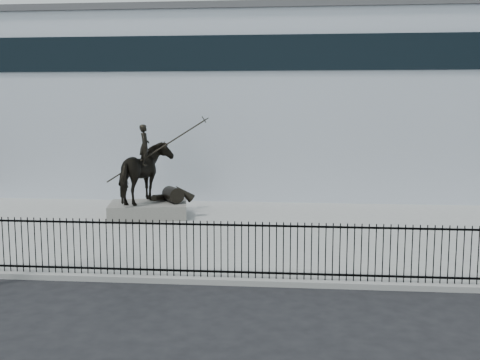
{
  "coord_description": "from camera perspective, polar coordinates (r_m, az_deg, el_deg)",
  "views": [
    {
      "loc": [
        1.08,
        -12.88,
        4.59
      ],
      "look_at": [
        -0.69,
        6.0,
        2.1
      ],
      "focal_mm": 42.0,
      "sensor_mm": 36.0,
      "label": 1
    }
  ],
  "objects": [
    {
      "name": "ground",
      "position": [
        13.72,
        0.53,
        -12.07
      ],
      "size": [
        120.0,
        120.0,
        0.0
      ],
      "primitive_type": "plane",
      "color": "black",
      "rests_on": "ground"
    },
    {
      "name": "plaza",
      "position": [
        20.42,
        2.2,
        -5.31
      ],
      "size": [
        30.0,
        12.0,
        0.15
      ],
      "primitive_type": "cube",
      "color": "gray",
      "rests_on": "ground"
    },
    {
      "name": "equestrian_statue",
      "position": [
        22.82,
        -9.23,
        0.67
      ],
      "size": [
        3.87,
        2.77,
        3.33
      ],
      "rotation": [
        0.0,
        0.0,
        0.19
      ],
      "color": "black",
      "rests_on": "statue_plinth"
    },
    {
      "name": "building",
      "position": [
        32.9,
        3.5,
        7.3
      ],
      "size": [
        44.0,
        14.0,
        9.0
      ],
      "primitive_type": "cube",
      "color": "silver",
      "rests_on": "ground"
    },
    {
      "name": "statue_plinth",
      "position": [
        23.05,
        -9.29,
        -3.01
      ],
      "size": [
        3.41,
        2.65,
        0.57
      ],
      "primitive_type": "cube",
      "rotation": [
        0.0,
        0.0,
        0.19
      ],
      "color": "#605E57",
      "rests_on": "plaza"
    },
    {
      "name": "picket_fence",
      "position": [
        14.64,
        0.95,
        -7.11
      ],
      "size": [
        22.1,
        0.1,
        1.5
      ],
      "color": "black",
      "rests_on": "plaza"
    }
  ]
}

